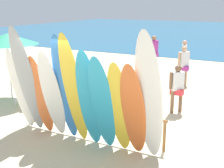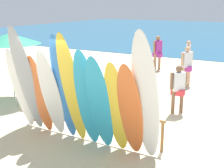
# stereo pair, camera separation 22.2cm
# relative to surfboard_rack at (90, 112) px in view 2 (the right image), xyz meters

# --- Properties ---
(ground) EXTENTS (60.00, 60.00, 0.00)m
(ground) POSITION_rel_surfboard_rack_xyz_m (0.00, 14.00, -0.61)
(ground) COLOR beige
(surfboard_rack) EXTENTS (3.92, 0.07, 0.76)m
(surfboard_rack) POSITION_rel_surfboard_rack_xyz_m (0.00, 0.00, 0.00)
(surfboard_rack) COLOR brown
(surfboard_rack) RESTS_ON ground
(surfboard_white_0) EXTENTS (0.49, 0.72, 2.21)m
(surfboard_white_0) POSITION_rel_surfboard_rack_xyz_m (-1.73, -0.60, 0.49)
(surfboard_white_0) COLOR white
(surfboard_white_0) RESTS_ON ground
(surfboard_grey_1) EXTENTS (0.59, 0.95, 2.79)m
(surfboard_grey_1) POSITION_rel_surfboard_rack_xyz_m (-1.39, -0.70, 0.78)
(surfboard_grey_1) COLOR #999EA3
(surfboard_grey_1) RESTS_ON ground
(surfboard_orange_2) EXTENTS (0.58, 0.61, 2.07)m
(surfboard_orange_2) POSITION_rel_surfboard_rack_xyz_m (-1.09, -0.58, 0.42)
(surfboard_orange_2) COLOR orange
(surfboard_orange_2) RESTS_ON ground
(surfboard_white_3) EXTENTS (0.58, 0.81, 2.25)m
(surfboard_white_3) POSITION_rel_surfboard_rack_xyz_m (-0.68, -0.64, 0.52)
(surfboard_white_3) COLOR white
(surfboard_white_3) RESTS_ON ground
(surfboard_blue_4) EXTENTS (0.52, 0.77, 2.62)m
(surfboard_blue_4) POSITION_rel_surfboard_rack_xyz_m (-0.32, -0.61, 0.70)
(surfboard_blue_4) COLOR #337AD1
(surfboard_blue_4) RESTS_ON ground
(surfboard_yellow_5) EXTENTS (0.52, 0.80, 2.67)m
(surfboard_yellow_5) POSITION_rel_surfboard_rack_xyz_m (-0.03, -0.68, 0.73)
(surfboard_yellow_5) COLOR yellow
(surfboard_yellow_5) RESTS_ON ground
(surfboard_teal_6) EXTENTS (0.59, 0.76, 2.34)m
(surfboard_teal_6) POSITION_rel_surfboard_rack_xyz_m (0.36, -0.65, 0.56)
(surfboard_teal_6) COLOR #289EC6
(surfboard_teal_6) RESTS_ON ground
(surfboard_teal_7) EXTENTS (0.58, 0.80, 2.25)m
(surfboard_teal_7) POSITION_rel_surfboard_rack_xyz_m (0.71, -0.69, 0.51)
(surfboard_teal_7) COLOR #289EC6
(surfboard_teal_7) RESTS_ON ground
(surfboard_yellow_8) EXTENTS (0.53, 0.76, 2.15)m
(surfboard_yellow_8) POSITION_rel_surfboard_rack_xyz_m (1.09, -0.64, 0.46)
(surfboard_yellow_8) COLOR yellow
(surfboard_yellow_8) RESTS_ON ground
(surfboard_orange_9) EXTENTS (0.55, 0.79, 2.15)m
(surfboard_orange_9) POSITION_rel_surfboard_rack_xyz_m (1.42, -0.64, 0.47)
(surfboard_orange_9) COLOR orange
(surfboard_orange_9) RESTS_ON ground
(surfboard_white_10) EXTENTS (0.56, 0.85, 2.81)m
(surfboard_white_10) POSITION_rel_surfboard_rack_xyz_m (1.77, -0.68, 0.80)
(surfboard_white_10) COLOR white
(surfboard_white_10) RESTS_ON ground
(beachgoer_by_water) EXTENTS (0.41, 0.53, 1.60)m
(beachgoer_by_water) POSITION_rel_surfboard_rack_xyz_m (0.77, 5.83, 0.31)
(beachgoer_by_water) COLOR tan
(beachgoer_by_water) RESTS_ON ground
(beachgoer_midbeach) EXTENTS (0.42, 0.58, 1.60)m
(beachgoer_midbeach) POSITION_rel_surfboard_rack_xyz_m (0.27, 7.83, 0.31)
(beachgoer_midbeach) COLOR tan
(beachgoer_midbeach) RESTS_ON ground
(beachgoer_strolling) EXTENTS (0.40, 0.44, 1.47)m
(beachgoer_strolling) POSITION_rel_surfboard_rack_xyz_m (1.43, 2.60, 0.24)
(beachgoer_strolling) COLOR brown
(beachgoer_strolling) RESTS_ON ground
(beachgoer_photographing) EXTENTS (0.44, 0.62, 1.71)m
(beachgoer_photographing) POSITION_rel_surfboard_rack_xyz_m (-1.33, 8.11, 0.37)
(beachgoer_photographing) COLOR #9E704C
(beachgoer_photographing) RESTS_ON ground
(beachgoer_near_rack) EXTENTS (0.44, 0.52, 1.68)m
(beachgoer_near_rack) POSITION_rel_surfboard_rack_xyz_m (0.22, 2.94, 0.36)
(beachgoer_near_rack) COLOR brown
(beachgoer_near_rack) RESTS_ON ground
(beach_chair_red) EXTENTS (0.62, 0.77, 0.81)m
(beach_chair_red) POSITION_rel_surfboard_rack_xyz_m (-2.91, 0.91, -0.18)
(beach_chair_red) COLOR #B7B7BC
(beach_chair_red) RESTS_ON ground
(beach_chair_blue) EXTENTS (0.58, 0.71, 0.83)m
(beach_chair_blue) POSITION_rel_surfboard_rack_xyz_m (-4.04, 2.48, -0.18)
(beach_chair_blue) COLOR #B7B7BC
(beach_chair_blue) RESTS_ON ground
(beach_chair_striped) EXTENTS (0.72, 0.81, 0.83)m
(beach_chair_striped) POSITION_rel_surfboard_rack_xyz_m (-2.94, 2.21, -0.18)
(beach_chair_striped) COLOR #B7B7BC
(beach_chair_striped) RESTS_ON ground
(beach_umbrella) EXTENTS (2.06, 2.06, 2.27)m
(beach_umbrella) POSITION_rel_surfboard_rack_xyz_m (-4.03, 1.27, 1.48)
(beach_umbrella) COLOR silver
(beach_umbrella) RESTS_ON ground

